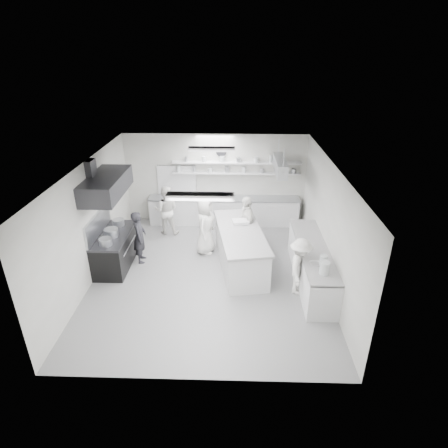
{
  "coord_description": "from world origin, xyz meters",
  "views": [
    {
      "loc": [
        0.65,
        -8.4,
        5.53
      ],
      "look_at": [
        0.38,
        0.6,
        1.21
      ],
      "focal_mm": 29.84,
      "sensor_mm": 36.0,
      "label": 1
    }
  ],
  "objects_px": {
    "prep_island": "(240,249)",
    "cook_back": "(166,210)",
    "back_counter": "(224,211)",
    "right_counter": "(312,265)",
    "stove": "(116,251)",
    "cook_stove": "(140,237)"
  },
  "relations": [
    {
      "from": "prep_island",
      "to": "cook_back",
      "type": "height_order",
      "value": "cook_back"
    },
    {
      "from": "right_counter",
      "to": "cook_back",
      "type": "bearing_deg",
      "value": 147.98
    },
    {
      "from": "back_counter",
      "to": "right_counter",
      "type": "bearing_deg",
      "value": -55.35
    },
    {
      "from": "cook_stove",
      "to": "stove",
      "type": "bearing_deg",
      "value": 104.36
    },
    {
      "from": "back_counter",
      "to": "prep_island",
      "type": "distance_m",
      "value": 2.77
    },
    {
      "from": "cook_back",
      "to": "right_counter",
      "type": "bearing_deg",
      "value": 149.59
    },
    {
      "from": "stove",
      "to": "cook_stove",
      "type": "relative_size",
      "value": 1.19
    },
    {
      "from": "stove",
      "to": "back_counter",
      "type": "height_order",
      "value": "back_counter"
    },
    {
      "from": "stove",
      "to": "cook_back",
      "type": "relative_size",
      "value": 1.12
    },
    {
      "from": "stove",
      "to": "right_counter",
      "type": "height_order",
      "value": "right_counter"
    },
    {
      "from": "prep_island",
      "to": "cook_stove",
      "type": "height_order",
      "value": "cook_stove"
    },
    {
      "from": "back_counter",
      "to": "cook_back",
      "type": "height_order",
      "value": "cook_back"
    },
    {
      "from": "stove",
      "to": "right_counter",
      "type": "distance_m",
      "value": 5.28
    },
    {
      "from": "back_counter",
      "to": "cook_stove",
      "type": "xyz_separation_m",
      "value": [
        -2.26,
        -2.56,
        0.29
      ]
    },
    {
      "from": "right_counter",
      "to": "cook_back",
      "type": "relative_size",
      "value": 2.06
    },
    {
      "from": "back_counter",
      "to": "cook_back",
      "type": "xyz_separation_m",
      "value": [
        -1.82,
        -0.79,
        0.34
      ]
    },
    {
      "from": "back_counter",
      "to": "right_counter",
      "type": "relative_size",
      "value": 1.52
    },
    {
      "from": "back_counter",
      "to": "right_counter",
      "type": "distance_m",
      "value": 4.13
    },
    {
      "from": "back_counter",
      "to": "prep_island",
      "type": "xyz_separation_m",
      "value": [
        0.53,
        -2.72,
        0.05
      ]
    },
    {
      "from": "cook_stove",
      "to": "cook_back",
      "type": "distance_m",
      "value": 1.82
    },
    {
      "from": "prep_island",
      "to": "stove",
      "type": "bearing_deg",
      "value": 171.95
    },
    {
      "from": "stove",
      "to": "prep_island",
      "type": "bearing_deg",
      "value": 1.29
    }
  ]
}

